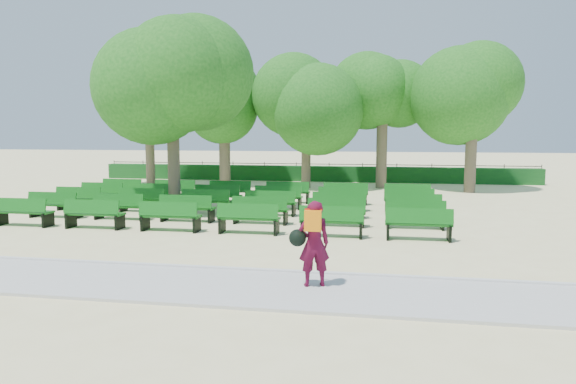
{
  "coord_description": "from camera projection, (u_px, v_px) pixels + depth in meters",
  "views": [
    {
      "loc": [
        3.86,
        -16.46,
        2.95
      ],
      "look_at": [
        1.16,
        -1.0,
        1.1
      ],
      "focal_mm": 32.0,
      "sensor_mm": 36.0,
      "label": 1
    }
  ],
  "objects": [
    {
      "name": "tree_among",
      "position": [
        172.0,
        92.0,
        18.42
      ],
      "size": [
        4.75,
        4.75,
        6.53
      ],
      "color": "brown",
      "rests_on": "ground"
    },
    {
      "name": "tree_line",
      "position": [
        302.0,
        188.0,
        26.89
      ],
      "size": [
        21.8,
        6.8,
        7.04
      ],
      "primitive_type": null,
      "color": "#256D1D",
      "rests_on": "ground"
    },
    {
      "name": "paving",
      "position": [
        171.0,
        284.0,
        9.86
      ],
      "size": [
        30.0,
        2.2,
        0.06
      ],
      "primitive_type": "cube",
      "color": "beige",
      "rests_on": "ground"
    },
    {
      "name": "hedge",
      "position": [
        312.0,
        174.0,
        30.75
      ],
      "size": [
        26.0,
        0.7,
        0.9
      ],
      "primitive_type": "cube",
      "color": "#134B1A",
      "rests_on": "ground"
    },
    {
      "name": "person",
      "position": [
        313.0,
        242.0,
        9.57
      ],
      "size": [
        0.81,
        0.55,
        1.62
      ],
      "rotation": [
        0.0,
        0.0,
        3.45
      ],
      "color": "#4F0B24",
      "rests_on": "ground"
    },
    {
      "name": "ground",
      "position": [
        259.0,
        221.0,
        17.11
      ],
      "size": [
        120.0,
        120.0,
        0.0
      ],
      "primitive_type": "plane",
      "color": "beige"
    },
    {
      "name": "bench_array",
      "position": [
        238.0,
        212.0,
        18.33
      ],
      "size": [
        1.8,
        0.6,
        1.13
      ],
      "rotation": [
        0.0,
        0.0,
        -0.02
      ],
      "color": "#116216",
      "rests_on": "ground"
    },
    {
      "name": "fence",
      "position": [
        313.0,
        180.0,
        31.2
      ],
      "size": [
        26.0,
        0.1,
        1.02
      ],
      "primitive_type": null,
      "color": "black",
      "rests_on": "ground"
    },
    {
      "name": "curb",
      "position": [
        193.0,
        268.0,
        10.99
      ],
      "size": [
        30.0,
        0.12,
        0.1
      ],
      "primitive_type": "cube",
      "color": "silver",
      "rests_on": "ground"
    }
  ]
}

